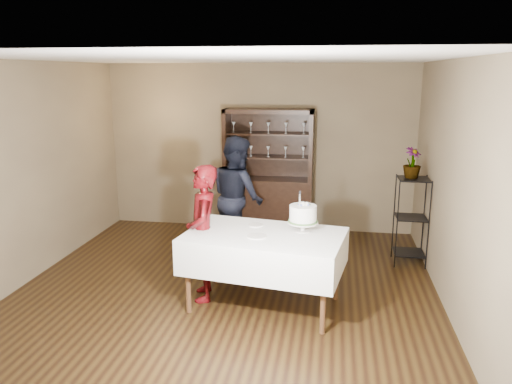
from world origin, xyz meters
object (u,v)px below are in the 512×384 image
china_hutch (268,193)px  cake_table (264,251)px  plant_etagere (411,217)px  potted_plant (412,163)px  woman (203,233)px  man (237,197)px  cake (303,215)px

china_hutch → cake_table: (0.31, -2.64, -0.02)m
plant_etagere → potted_plant: size_ratio=2.94×
woman → man: (0.12, 1.41, 0.08)m
man → plant_etagere: bearing=-124.3°
plant_etagere → cake: bearing=-133.6°
woman → man: size_ratio=0.91×
cake → potted_plant: size_ratio=1.13×
plant_etagere → man: bearing=-178.3°
man → potted_plant: man is taller
cake_table → woman: size_ratio=1.17×
china_hutch → man: size_ratio=1.16×
man → cake_table: bearing=165.4°
man → cake: size_ratio=3.74×
cake → potted_plant: bearing=47.5°
plant_etagere → man: man is taller
man → potted_plant: 2.39m
woman → china_hutch: bearing=155.0°
man → potted_plant: size_ratio=4.21×
plant_etagere → potted_plant: potted_plant is taller
china_hutch → potted_plant: bearing=-26.8°
cake_table → potted_plant: size_ratio=4.49×
cake_table → man: bearing=111.5°
china_hutch → plant_etagere: bearing=-26.8°
china_hutch → plant_etagere: china_hutch is taller
cake → man: bearing=126.3°
woman → cake: woman is taller
woman → potted_plant: 2.94m
china_hutch → plant_etagere: (2.08, -1.05, -0.01)m
potted_plant → man: bearing=-177.8°
man → cake: (1.00, -1.36, 0.17)m
potted_plant → china_hutch: bearing=153.2°
cake_table → woman: bearing=171.4°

